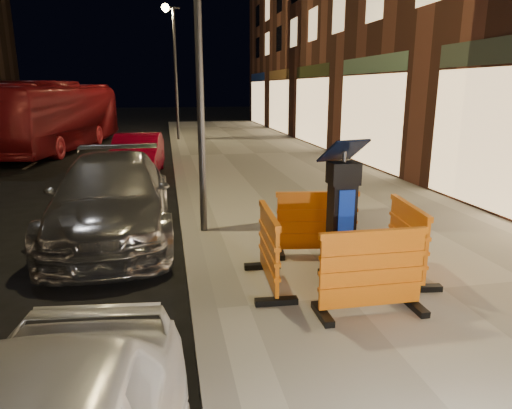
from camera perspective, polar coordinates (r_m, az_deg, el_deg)
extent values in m
plane|color=black|center=(5.45, -6.45, -14.32)|extent=(120.00, 120.00, 0.00)
cube|color=gray|center=(6.35, 22.11, -10.27)|extent=(6.00, 60.00, 0.15)
cube|color=slate|center=(5.42, -6.47, -13.62)|extent=(0.30, 60.00, 0.15)
cube|color=black|center=(5.93, 10.64, -1.37)|extent=(0.60, 0.60, 1.75)
cube|color=orange|center=(5.23, 14.27, -8.22)|extent=(1.25, 0.52, 0.97)
cube|color=orange|center=(6.89, 7.61, -2.36)|extent=(1.31, 0.69, 0.97)
cube|color=orange|center=(5.78, 1.62, -5.58)|extent=(0.58, 1.28, 0.97)
cube|color=orange|center=(6.45, 18.38, -4.19)|extent=(0.67, 1.31, 0.97)
imported|color=#ABABB0|center=(8.69, -17.19, -3.74)|extent=(2.13, 4.98, 1.43)
imported|color=maroon|center=(14.41, -14.42, 3.52)|extent=(1.58, 3.90, 1.26)
imported|color=maroon|center=(21.48, -23.41, 6.26)|extent=(4.09, 10.52, 2.86)
cylinder|color=#3F3F44|center=(7.81, -7.15, 18.26)|extent=(0.12, 0.12, 6.00)
cylinder|color=#3F3F44|center=(22.79, -9.98, 15.57)|extent=(0.12, 0.12, 6.00)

